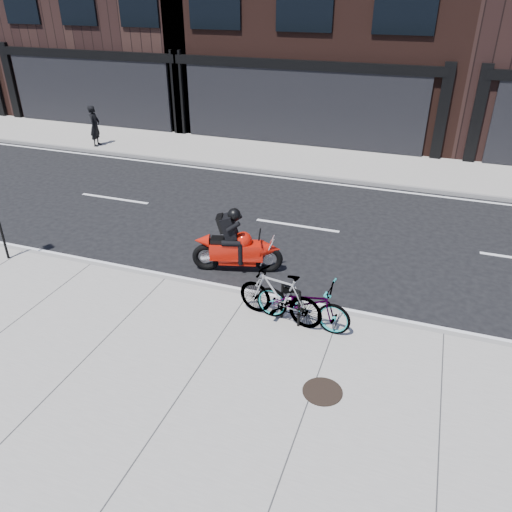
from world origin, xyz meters
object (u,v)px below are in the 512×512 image
at_px(bike_rack, 291,301).
at_px(bicycle_front, 303,302).
at_px(bicycle_rear, 280,296).
at_px(manhole_cover, 322,391).
at_px(motorcycle, 241,246).
at_px(pedestrian, 95,126).

distance_m(bike_rack, bicycle_front, 0.24).
relative_size(bicycle_rear, manhole_cover, 2.73).
bearing_deg(motorcycle, pedestrian, 125.71).
height_order(motorcycle, pedestrian, pedestrian).
xyz_separation_m(bike_rack, bicycle_front, (0.24, 0.00, 0.03)).
bearing_deg(motorcycle, bicycle_rear, -65.23).
bearing_deg(motorcycle, bicycle_front, -57.56).
relative_size(bike_rack, bicycle_front, 0.42).
distance_m(bike_rack, pedestrian, 14.21).
height_order(bike_rack, bicycle_front, bicycle_front).
distance_m(bike_rack, manhole_cover, 2.04).
bearing_deg(bicycle_rear, bicycle_front, 100.08).
xyz_separation_m(bicycle_front, pedestrian, (-11.14, 9.10, 0.30)).
height_order(bike_rack, motorcycle, motorcycle).
bearing_deg(pedestrian, bicycle_front, -141.19).
xyz_separation_m(bicycle_rear, pedestrian, (-10.68, 9.10, 0.27)).
bearing_deg(bicycle_rear, pedestrian, -120.34).
relative_size(bike_rack, bicycle_rear, 0.45).
distance_m(bike_rack, motorcycle, 2.44).
height_order(bicycle_front, pedestrian, pedestrian).
bearing_deg(bicycle_rear, bike_rack, 100.08).
distance_m(pedestrian, manhole_cover, 16.12).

